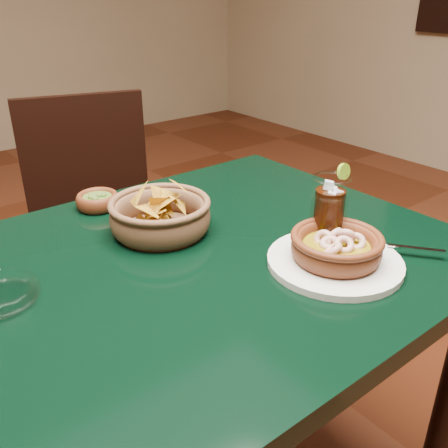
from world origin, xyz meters
TOP-DOWN VIEW (x-y plane):
  - dining_table at (0.00, 0.00)m, footprint 1.20×0.80m
  - dining_chair at (0.20, 0.71)m, footprint 0.52×0.52m
  - shrimp_plate at (0.27, -0.19)m, footprint 0.30×0.25m
  - chip_basket at (0.09, 0.13)m, footprint 0.24×0.24m
  - guacamole_ramekin at (0.04, 0.33)m, footprint 0.12×0.12m
  - cola_drink at (0.31, -0.13)m, footprint 0.14×0.14m

SIDE VIEW (x-z plane):
  - dining_chair at x=0.20m, z-range 0.05..0.96m
  - dining_table at x=0.00m, z-range 0.28..1.03m
  - guacamole_ramekin at x=0.04m, z-range 0.75..0.79m
  - shrimp_plate at x=0.27m, z-range 0.74..0.82m
  - chip_basket at x=0.09m, z-range 0.72..0.86m
  - cola_drink at x=0.31m, z-range 0.74..0.90m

